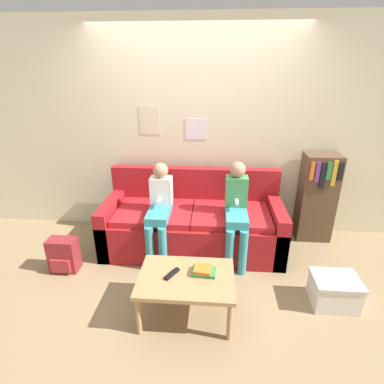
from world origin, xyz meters
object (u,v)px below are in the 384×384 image
Objects in this scene: person_left at (160,207)px; tv_remote at (172,274)px; bookshelf at (317,197)px; couch at (193,224)px; person_right at (236,208)px; storage_box at (334,291)px; coffee_table at (186,281)px; backpack at (64,255)px.

person_left is 6.43× the size of tv_remote.
bookshelf is at bearing 16.27° from person_left.
couch is 1.87× the size of person_right.
person_right is 2.68× the size of storage_box.
person_left is 1.94m from bookshelf.
bookshelf is (1.48, 1.44, 0.20)m from coffee_table.
couch is 2.55× the size of coffee_table.
couch reaches higher than tv_remote.
person_right is at bearing 11.67° from backpack.
tv_remote reaches higher than backpack.
couch is 5.02× the size of storage_box.
couch is 1.11m from tv_remote.
tv_remote is 0.15× the size of bookshelf.
coffee_table is 1.05m from person_right.
person_right reaches higher than couch.
person_right is 1.15m from bookshelf.
coffee_table is at bearing -170.58° from storage_box.
coffee_table is (0.03, -1.11, 0.05)m from couch.
backpack is at bearing -171.87° from tv_remote.
backpack is (-1.36, 0.52, -0.17)m from coffee_table.
tv_remote is 1.50m from storage_box.
bookshelf reaches higher than person_left.
coffee_table is 0.74× the size of bookshelf.
coffee_table reaches higher than storage_box.
couch is 0.62m from person_right.
coffee_table is at bearing -117.18° from person_right.
backpack is at bearing -159.34° from person_left.
person_right is at bearing 0.37° from person_left.
bookshelf is at bearing 12.21° from couch.
person_left reaches higher than tv_remote.
person_right is 2.95× the size of backpack.
couch is 1.63m from storage_box.
couch reaches higher than backpack.
backpack is at bearing -162.18° from bookshelf.
coffee_table is at bearing -67.04° from person_left.
couch is 0.52m from person_left.
person_right reaches higher than coffee_table.
coffee_table is at bearing -20.95° from backpack.
person_right is (0.84, 0.01, 0.02)m from person_left.
coffee_table is 1.37m from storage_box.
tv_remote is (-0.59, -0.89, -0.21)m from person_right.
couch is at bearing 31.53° from person_left.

